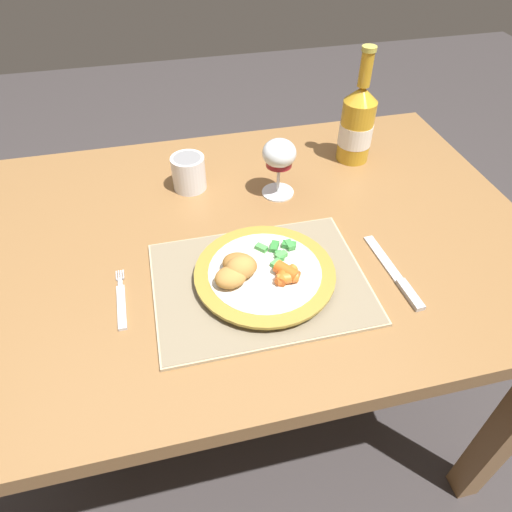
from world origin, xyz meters
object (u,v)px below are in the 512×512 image
Objects in this scene: dining_table at (237,269)px; wine_glass at (279,157)px; fork at (121,303)px; table_knife at (397,277)px; bottle at (357,124)px; dinner_plate at (265,274)px; drinking_cup at (189,172)px.

wine_glass reaches higher than dining_table.
table_knife is (0.48, -0.05, 0.00)m from fork.
bottle is (0.21, 0.10, -0.00)m from wine_glass.
wine_glass reaches higher than fork.
fork is 0.70× the size of table_knife.
wine_glass is at bearing 69.78° from dinner_plate.
dining_table is 9.28× the size of wine_glass.
bottle reaches higher than wine_glass.
dining_table is at bearing 31.04° from fork.
fork reaches higher than dining_table.
dinner_plate is at bearing -131.09° from bottle.
table_knife is at bearing -36.09° from dining_table.
table_knife is at bearing -100.43° from bottle.
bottle is 0.40m from drinking_cup.
drinking_cup reaches higher than dinner_plate.
fork is at bearing -144.02° from wine_glass.
table_knife is 2.57× the size of drinking_cup.
bottle reaches higher than fork.
dinner_plate is 0.95× the size of bottle.
dining_table is at bearing 143.91° from table_knife.
wine_glass is at bearing -19.65° from drinking_cup.
wine_glass is 0.20m from drinking_cup.
drinking_cup is (-0.09, 0.32, 0.02)m from dinner_plate.
dinner_plate is 0.47m from bottle.
dinner_plate is at bearing -0.88° from fork.
dining_table is 0.44m from bottle.
drinking_cup is at bearing 131.48° from table_knife.
bottle is at bearing 24.84° from wine_glass.
drinking_cup is at bearing 63.40° from fork.
dining_table is 8.78× the size of fork.
drinking_cup reaches higher than dining_table.
dining_table is at bearing 100.12° from dinner_plate.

